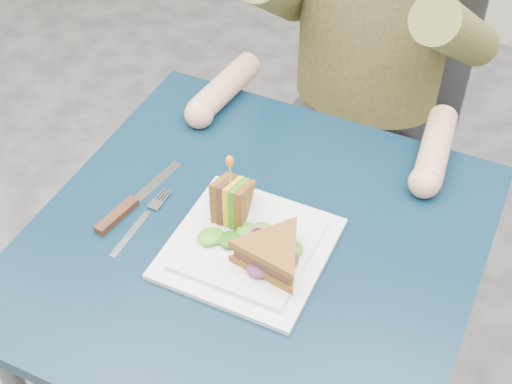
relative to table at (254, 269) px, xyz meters
The scene contains 11 objects.
table is the anchor object (origin of this frame).
chair 0.73m from the table, 90.00° to the left, with size 0.42×0.40×0.93m.
plate 0.09m from the table, 82.45° to the right, with size 0.26×0.26×0.02m.
sandwich_flat 0.15m from the table, 40.72° to the right, with size 0.17×0.17×0.05m.
sandwich_upright 0.14m from the table, 158.97° to the left, with size 0.08×0.13×0.13m.
fork 0.22m from the table, 164.74° to the right, with size 0.02×0.18×0.01m.
knife 0.25m from the table, behind, with size 0.05×0.22×0.02m.
toothpick 0.21m from the table, 158.97° to the left, with size 0.00×0.00×0.06m, color tan.
toothpick_frill 0.23m from the table, 158.97° to the left, with size 0.01×0.01×0.02m, color orange.
lettuce_spill 0.11m from the table, 61.25° to the right, with size 0.15×0.13×0.02m, color #337A14, non-canonical shape.
onion_ring 0.12m from the table, 47.77° to the right, with size 0.04×0.04×0.01m, color #9E4C7A.
Camera 1 is at (0.35, -0.73, 1.65)m, focal length 50.00 mm.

